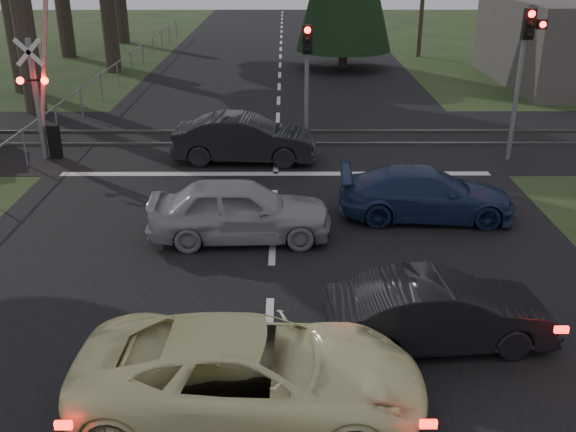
{
  "coord_description": "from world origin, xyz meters",
  "views": [
    {
      "loc": [
        0.31,
        -10.17,
        6.47
      ],
      "look_at": [
        0.35,
        1.92,
        1.3
      ],
      "focal_mm": 40.0,
      "sensor_mm": 36.0,
      "label": 1
    }
  ],
  "objects_px": {
    "traffic_signal_center": "(307,66)",
    "dark_hatchback": "(440,312)",
    "traffic_signal_right": "(525,56)",
    "dark_car_far": "(245,139)",
    "cream_coupe": "(251,374)",
    "blue_sedan": "(426,194)",
    "crossing_signal": "(44,96)",
    "silver_car": "(240,210)"
  },
  "relations": [
    {
      "from": "traffic_signal_center",
      "to": "dark_hatchback",
      "type": "xyz_separation_m",
      "value": [
        1.96,
        -11.41,
        -2.17
      ]
    },
    {
      "from": "traffic_signal_right",
      "to": "dark_car_far",
      "type": "xyz_separation_m",
      "value": [
        -8.53,
        -0.02,
        -2.58
      ]
    },
    {
      "from": "cream_coupe",
      "to": "dark_hatchback",
      "type": "height_order",
      "value": "cream_coupe"
    },
    {
      "from": "dark_car_far",
      "to": "traffic_signal_right",
      "type": "bearing_deg",
      "value": -86.9
    },
    {
      "from": "traffic_signal_right",
      "to": "blue_sedan",
      "type": "distance_m",
      "value": 6.48
    },
    {
      "from": "traffic_signal_center",
      "to": "dark_hatchback",
      "type": "distance_m",
      "value": 11.77
    },
    {
      "from": "crossing_signal",
      "to": "traffic_signal_right",
      "type": "bearing_deg",
      "value": -1.21
    },
    {
      "from": "cream_coupe",
      "to": "dark_car_far",
      "type": "height_order",
      "value": "dark_car_far"
    },
    {
      "from": "traffic_signal_center",
      "to": "blue_sedan",
      "type": "xyz_separation_m",
      "value": [
        2.85,
        -5.8,
        -2.17
      ]
    },
    {
      "from": "crossing_signal",
      "to": "traffic_signal_center",
      "type": "height_order",
      "value": "crossing_signal"
    },
    {
      "from": "traffic_signal_right",
      "to": "blue_sedan",
      "type": "xyz_separation_m",
      "value": [
        -3.69,
        -4.6,
        -2.68
      ]
    },
    {
      "from": "crossing_signal",
      "to": "dark_hatchback",
      "type": "height_order",
      "value": "crossing_signal"
    },
    {
      "from": "traffic_signal_right",
      "to": "blue_sedan",
      "type": "bearing_deg",
      "value": -128.76
    },
    {
      "from": "cream_coupe",
      "to": "blue_sedan",
      "type": "distance_m",
      "value": 8.43
    },
    {
      "from": "silver_car",
      "to": "dark_car_far",
      "type": "relative_size",
      "value": 0.95
    },
    {
      "from": "blue_sedan",
      "to": "dark_car_far",
      "type": "bearing_deg",
      "value": 49.47
    },
    {
      "from": "silver_car",
      "to": "dark_car_far",
      "type": "bearing_deg",
      "value": 0.28
    },
    {
      "from": "crossing_signal",
      "to": "cream_coupe",
      "type": "height_order",
      "value": "crossing_signal"
    },
    {
      "from": "crossing_signal",
      "to": "dark_hatchback",
      "type": "xyz_separation_m",
      "value": [
        10.23,
        -10.51,
        -1.43
      ]
    },
    {
      "from": "silver_car",
      "to": "traffic_signal_center",
      "type": "bearing_deg",
      "value": -15.9
    },
    {
      "from": "crossing_signal",
      "to": "blue_sedan",
      "type": "xyz_separation_m",
      "value": [
        11.13,
        -4.91,
        -1.42
      ]
    },
    {
      "from": "blue_sedan",
      "to": "crossing_signal",
      "type": "bearing_deg",
      "value": 69.11
    },
    {
      "from": "traffic_signal_center",
      "to": "dark_hatchback",
      "type": "relative_size",
      "value": 1.07
    },
    {
      "from": "crossing_signal",
      "to": "cream_coupe",
      "type": "relative_size",
      "value": 1.37
    },
    {
      "from": "crossing_signal",
      "to": "cream_coupe",
      "type": "xyz_separation_m",
      "value": [
        7.07,
        -12.31,
        -1.35
      ]
    },
    {
      "from": "silver_car",
      "to": "cream_coupe",
      "type": "bearing_deg",
      "value": -176.67
    },
    {
      "from": "cream_coupe",
      "to": "crossing_signal",
      "type": "bearing_deg",
      "value": 32.04
    },
    {
      "from": "traffic_signal_right",
      "to": "cream_coupe",
      "type": "distance_m",
      "value": 14.51
    },
    {
      "from": "traffic_signal_center",
      "to": "dark_car_far",
      "type": "height_order",
      "value": "traffic_signal_center"
    },
    {
      "from": "cream_coupe",
      "to": "traffic_signal_center",
      "type": "bearing_deg",
      "value": -3.05
    },
    {
      "from": "dark_car_far",
      "to": "crossing_signal",
      "type": "bearing_deg",
      "value": 89.98
    },
    {
      "from": "cream_coupe",
      "to": "traffic_signal_right",
      "type": "bearing_deg",
      "value": -30.72
    },
    {
      "from": "cream_coupe",
      "to": "dark_car_far",
      "type": "distance_m",
      "value": 12.0
    },
    {
      "from": "dark_hatchback",
      "to": "silver_car",
      "type": "distance_m",
      "value": 5.73
    },
    {
      "from": "traffic_signal_center",
      "to": "dark_car_far",
      "type": "xyz_separation_m",
      "value": [
        -1.98,
        -1.22,
        -2.07
      ]
    },
    {
      "from": "cream_coupe",
      "to": "dark_car_far",
      "type": "xyz_separation_m",
      "value": [
        -0.78,
        11.98,
        0.03
      ]
    },
    {
      "from": "blue_sedan",
      "to": "silver_car",
      "type": "bearing_deg",
      "value": 108.12
    },
    {
      "from": "dark_hatchback",
      "to": "crossing_signal",
      "type": "bearing_deg",
      "value": 39.17
    },
    {
      "from": "crossing_signal",
      "to": "silver_car",
      "type": "xyz_separation_m",
      "value": [
        6.51,
        -6.16,
        -1.33
      ]
    },
    {
      "from": "traffic_signal_center",
      "to": "traffic_signal_right",
      "type": "bearing_deg",
      "value": -10.41
    },
    {
      "from": "cream_coupe",
      "to": "dark_hatchback",
      "type": "bearing_deg",
      "value": -58.32
    },
    {
      "from": "silver_car",
      "to": "dark_car_far",
      "type": "xyz_separation_m",
      "value": [
        -0.22,
        5.83,
        0.01
      ]
    }
  ]
}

